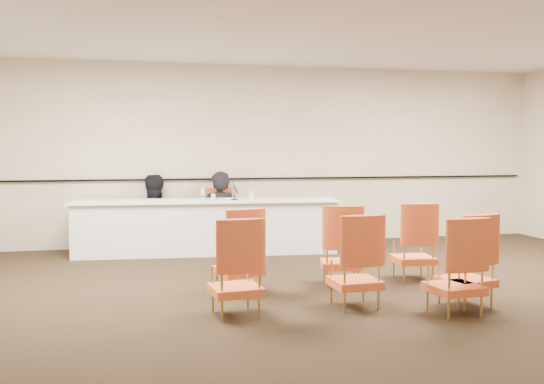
{
  "coord_description": "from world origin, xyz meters",
  "views": [
    {
      "loc": [
        -2.14,
        -6.05,
        1.59
      ],
      "look_at": [
        -0.13,
        2.6,
        0.97
      ],
      "focal_mm": 40.0,
      "sensor_mm": 36.0,
      "label": 1
    }
  ],
  "objects_px": {
    "panel_table": "(207,226)",
    "aud_chair_extra": "(455,265)",
    "aud_chair_front_left": "(238,250)",
    "aud_chair_front_right": "(413,241)",
    "aud_chair_back_mid": "(355,260)",
    "aud_chair_back_right": "(466,259)",
    "water_bottle": "(203,194)",
    "coffee_cup": "(251,196)",
    "drinking_glass": "(213,197)",
    "aud_chair_back_left": "(235,266)",
    "panelist_second_chair": "(152,219)",
    "panelist_main": "(219,224)",
    "panelist_second": "(152,226)",
    "panelist_main_chair": "(219,218)",
    "microphone": "(234,191)",
    "aud_chair_front_mid": "(341,245)"
  },
  "relations": [
    {
      "from": "panelist_main",
      "to": "aud_chair_back_right",
      "type": "height_order",
      "value": "panelist_main"
    },
    {
      "from": "microphone",
      "to": "aud_chair_front_right",
      "type": "relative_size",
      "value": 0.28
    },
    {
      "from": "aud_chair_back_right",
      "to": "water_bottle",
      "type": "bearing_deg",
      "value": 107.19
    },
    {
      "from": "panelist_main",
      "to": "panelist_second_chair",
      "type": "bearing_deg",
      "value": -17.52
    },
    {
      "from": "panelist_second_chair",
      "to": "microphone",
      "type": "distance_m",
      "value": 1.51
    },
    {
      "from": "water_bottle",
      "to": "aud_chair_front_left",
      "type": "relative_size",
      "value": 0.22
    },
    {
      "from": "panelist_main",
      "to": "aud_chair_back_left",
      "type": "relative_size",
      "value": 1.81
    },
    {
      "from": "aud_chair_extra",
      "to": "aud_chair_back_left",
      "type": "bearing_deg",
      "value": 163.57
    },
    {
      "from": "water_bottle",
      "to": "aud_chair_front_left",
      "type": "height_order",
      "value": "water_bottle"
    },
    {
      "from": "aud_chair_front_left",
      "to": "panel_table",
      "type": "bearing_deg",
      "value": 75.64
    },
    {
      "from": "aud_chair_front_right",
      "to": "panelist_second_chair",
      "type": "bearing_deg",
      "value": 138.86
    },
    {
      "from": "aud_chair_front_left",
      "to": "aud_chair_front_right",
      "type": "bearing_deg",
      "value": -10.02
    },
    {
      "from": "aud_chair_back_left",
      "to": "aud_chair_back_mid",
      "type": "xyz_separation_m",
      "value": [
        1.22,
        0.03,
        0.0
      ]
    },
    {
      "from": "panelist_main",
      "to": "aud_chair_front_right",
      "type": "bearing_deg",
      "value": 109.95
    },
    {
      "from": "coffee_cup",
      "to": "aud_chair_back_left",
      "type": "relative_size",
      "value": 0.14
    },
    {
      "from": "panelist_main_chair",
      "to": "aud_chair_front_left",
      "type": "height_order",
      "value": "same"
    },
    {
      "from": "panelist_main_chair",
      "to": "water_bottle",
      "type": "height_order",
      "value": "water_bottle"
    },
    {
      "from": "drinking_glass",
      "to": "aud_chair_front_right",
      "type": "xyz_separation_m",
      "value": [
        2.13,
        -2.46,
        -0.39
      ]
    },
    {
      "from": "panelist_second",
      "to": "aud_chair_back_right",
      "type": "relative_size",
      "value": 1.74
    },
    {
      "from": "panelist_main",
      "to": "panel_table",
      "type": "bearing_deg",
      "value": 52.0
    },
    {
      "from": "panelist_main_chair",
      "to": "water_bottle",
      "type": "xyz_separation_m",
      "value": [
        -0.32,
        -0.58,
        0.44
      ]
    },
    {
      "from": "panelist_main",
      "to": "drinking_glass",
      "type": "distance_m",
      "value": 0.8
    },
    {
      "from": "panel_table",
      "to": "aud_chair_back_mid",
      "type": "height_order",
      "value": "aud_chair_back_mid"
    },
    {
      "from": "drinking_glass",
      "to": "aud_chair_front_left",
      "type": "xyz_separation_m",
      "value": [
        -0.07,
        -2.65,
        -0.39
      ]
    },
    {
      "from": "aud_chair_back_left",
      "to": "aud_chair_front_mid",
      "type": "bearing_deg",
      "value": 29.08
    },
    {
      "from": "coffee_cup",
      "to": "aud_chair_back_left",
      "type": "bearing_deg",
      "value": -103.62
    },
    {
      "from": "microphone",
      "to": "aud_chair_extra",
      "type": "relative_size",
      "value": 0.28
    },
    {
      "from": "microphone",
      "to": "drinking_glass",
      "type": "bearing_deg",
      "value": -166.0
    },
    {
      "from": "panelist_second",
      "to": "panelist_main",
      "type": "bearing_deg",
      "value": 162.95
    },
    {
      "from": "water_bottle",
      "to": "aud_chair_front_right",
      "type": "height_order",
      "value": "water_bottle"
    },
    {
      "from": "aud_chair_extra",
      "to": "water_bottle",
      "type": "bearing_deg",
      "value": 111.28
    },
    {
      "from": "coffee_cup",
      "to": "aud_chair_front_left",
      "type": "height_order",
      "value": "aud_chair_front_left"
    },
    {
      "from": "aud_chair_front_left",
      "to": "panelist_second_chair",
      "type": "bearing_deg",
      "value": 88.92
    },
    {
      "from": "drinking_glass",
      "to": "panelist_second",
      "type": "bearing_deg",
      "value": 142.08
    },
    {
      "from": "aud_chair_front_right",
      "to": "aud_chair_back_mid",
      "type": "distance_m",
      "value": 1.58
    },
    {
      "from": "aud_chair_front_right",
      "to": "aud_chair_back_right",
      "type": "bearing_deg",
      "value": -86.9
    },
    {
      "from": "panel_table",
      "to": "aud_chair_extra",
      "type": "xyz_separation_m",
      "value": [
        1.91,
        -4.02,
        0.07
      ]
    },
    {
      "from": "drinking_glass",
      "to": "aud_chair_back_left",
      "type": "distance_m",
      "value": 3.59
    },
    {
      "from": "water_bottle",
      "to": "drinking_glass",
      "type": "xyz_separation_m",
      "value": [
        0.15,
        -0.03,
        -0.05
      ]
    },
    {
      "from": "panel_table",
      "to": "panelist_main",
      "type": "height_order",
      "value": "panelist_main"
    },
    {
      "from": "coffee_cup",
      "to": "aud_chair_extra",
      "type": "bearing_deg",
      "value": -72.41
    },
    {
      "from": "panel_table",
      "to": "aud_chair_back_mid",
      "type": "xyz_separation_m",
      "value": [
        1.07,
        -3.56,
        0.07
      ]
    },
    {
      "from": "panelist_main_chair",
      "to": "aud_chair_front_right",
      "type": "relative_size",
      "value": 1.0
    },
    {
      "from": "panelist_second",
      "to": "water_bottle",
      "type": "relative_size",
      "value": 8.02
    },
    {
      "from": "panelist_second",
      "to": "aud_chair_front_right",
      "type": "bearing_deg",
      "value": 121.65
    },
    {
      "from": "aud_chair_front_right",
      "to": "aud_chair_front_mid",
      "type": "bearing_deg",
      "value": -169.77
    },
    {
      "from": "aud_chair_front_right",
      "to": "aud_chair_extra",
      "type": "height_order",
      "value": "same"
    },
    {
      "from": "drinking_glass",
      "to": "aud_chair_front_right",
      "type": "relative_size",
      "value": 0.11
    },
    {
      "from": "coffee_cup",
      "to": "aud_chair_extra",
      "type": "height_order",
      "value": "aud_chair_extra"
    },
    {
      "from": "panelist_second_chair",
      "to": "aud_chair_front_left",
      "type": "xyz_separation_m",
      "value": [
        0.83,
        -3.35,
        0.0
      ]
    }
  ]
}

